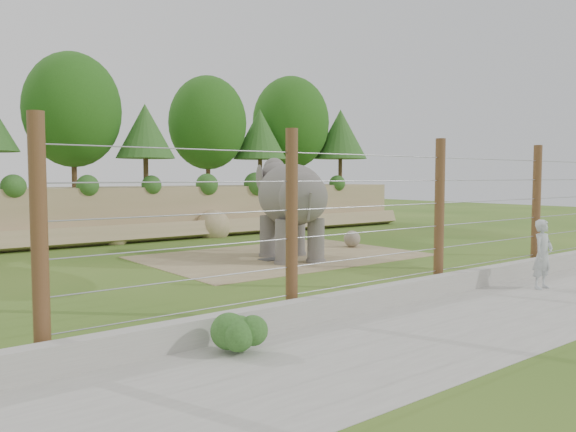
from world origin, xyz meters
TOP-DOWN VIEW (x-y plane):
  - ground at (0.00, 0.00)m, footprint 90.00×90.00m
  - back_embankment at (0.59, 12.68)m, footprint 30.00×5.52m
  - dirt_patch at (0.50, 3.00)m, footprint 10.00×7.00m
  - drain_grate at (-0.32, 2.44)m, footprint 1.00×0.60m
  - elephant at (0.21, 2.09)m, footprint 3.31×4.87m
  - stone_ball at (4.43, 3.25)m, footprint 0.70×0.70m
  - retaining_wall at (0.00, -5.00)m, footprint 26.00×0.35m
  - walkway at (0.00, -7.00)m, footprint 26.00×4.00m
  - barrier_fence at (0.00, -4.50)m, footprint 20.26×0.26m
  - walkway_shrub at (-7.15, -5.80)m, footprint 0.64×0.64m
  - zookeeper at (2.19, -6.21)m, footprint 0.68×0.45m

SIDE VIEW (x-z plane):
  - ground at x=0.00m, z-range 0.00..0.00m
  - walkway at x=0.00m, z-range 0.00..0.01m
  - dirt_patch at x=0.50m, z-range 0.00..0.02m
  - drain_grate at x=-0.32m, z-range 0.02..0.05m
  - retaining_wall at x=0.00m, z-range 0.00..0.50m
  - walkway_shrub at x=-7.15m, z-range 0.01..0.65m
  - stone_ball at x=4.43m, z-range 0.02..0.72m
  - zookeeper at x=2.19m, z-range 0.01..1.86m
  - elephant at x=0.21m, z-range 0.00..3.63m
  - barrier_fence at x=0.00m, z-range 0.00..4.00m
  - back_embankment at x=0.59m, z-range -0.42..8.35m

